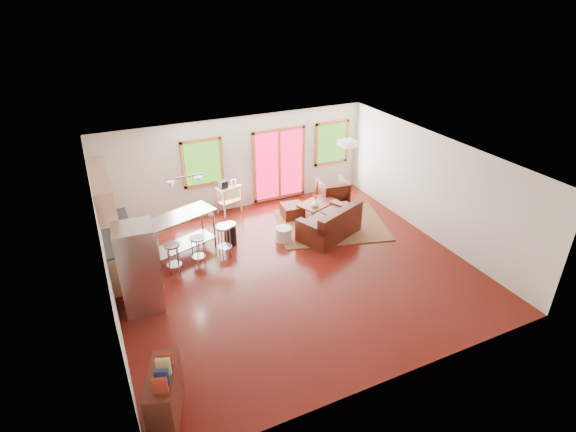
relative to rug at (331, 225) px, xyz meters
name	(u,v)px	position (x,y,z in m)	size (l,w,h in m)	color
floor	(294,269)	(-1.79, -1.43, -0.02)	(7.50, 7.00, 0.02)	#390A06
ceiling	(294,159)	(-1.79, -1.43, 2.60)	(7.50, 7.00, 0.02)	silver
back_wall	(238,164)	(-1.79, 2.08, 1.29)	(7.50, 0.02, 2.60)	beige
left_wall	(105,259)	(-5.55, -1.43, 1.29)	(0.02, 7.00, 2.60)	beige
right_wall	(434,187)	(1.97, -1.43, 1.29)	(0.02, 7.00, 2.60)	beige
front_wall	(397,318)	(-1.79, -4.94, 1.29)	(7.50, 0.02, 2.60)	beige
window_left	(203,163)	(-2.79, 2.03, 1.49)	(1.10, 0.05, 1.30)	#275512
french_doors	(279,164)	(-0.59, 2.03, 1.09)	(1.60, 0.05, 2.10)	#B00C31
window_right	(332,143)	(1.11, 2.03, 1.49)	(1.10, 0.05, 1.30)	#275512
rug	(331,225)	(0.00, 0.00, 0.00)	(2.77, 2.13, 0.03)	#4B6035
loveseat	(331,225)	(-0.32, -0.51, 0.32)	(1.79, 1.43, 0.84)	black
coffee_table	(318,204)	(-0.09, 0.60, 0.35)	(1.21, 0.96, 0.42)	#39160E
armchair	(333,191)	(0.69, 1.13, 0.38)	(0.77, 0.73, 0.80)	black
ottoman	(292,211)	(-0.74, 0.84, 0.17)	(0.55, 0.55, 0.37)	black
pouf	(284,234)	(-1.47, -0.18, 0.16)	(0.40, 0.40, 0.35)	beige
vase	(315,202)	(-0.26, 0.43, 0.51)	(0.27, 0.27, 0.35)	silver
book	(342,200)	(0.44, 0.21, 0.53)	(0.22, 0.03, 0.29)	maroon
cabinets	(114,232)	(-5.28, 0.27, 0.91)	(0.64, 2.24, 2.30)	tan
refrigerator	(139,268)	(-5.00, -1.35, 0.88)	(0.78, 0.75, 1.79)	#B7BABC
island	(181,228)	(-3.87, 0.23, 0.70)	(1.75, 1.15, 1.03)	#B7BABC
cup	(211,214)	(-3.19, 0.05, 0.99)	(0.11, 0.09, 0.11)	silver
bar_stool_a	(173,252)	(-4.22, -0.47, 0.54)	(0.43, 0.43, 0.75)	#B7BABC
bar_stool_b	(197,244)	(-3.65, -0.35, 0.51)	(0.44, 0.44, 0.70)	#B7BABC
bar_stool_c	(224,234)	(-3.00, -0.24, 0.57)	(0.41, 0.41, 0.79)	#B7BABC
trash_can	(230,234)	(-2.72, 0.20, 0.27)	(0.32, 0.32, 0.57)	black
kitchen_cart	(228,190)	(-2.21, 1.83, 0.67)	(0.75, 0.59, 1.00)	tan
bookshelf	(165,396)	(-5.14, -4.13, 0.44)	(0.68, 1.05, 1.15)	#39160E
ceiling_flush	(347,143)	(-0.19, -0.83, 2.52)	(0.35, 0.35, 0.12)	white
pendant_light	(185,181)	(-3.69, 0.07, 1.88)	(0.80, 0.18, 0.79)	gray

